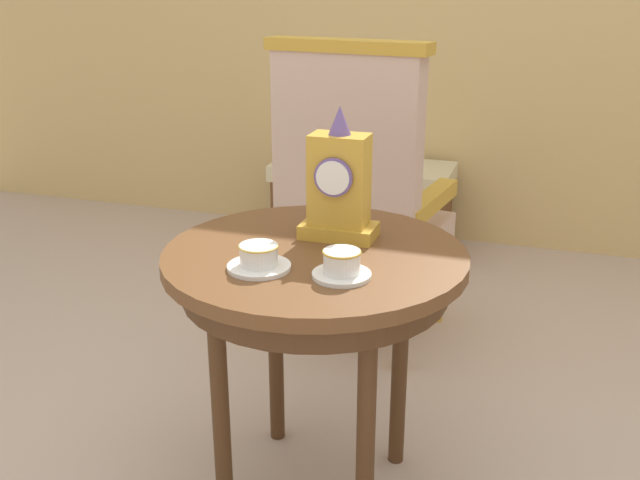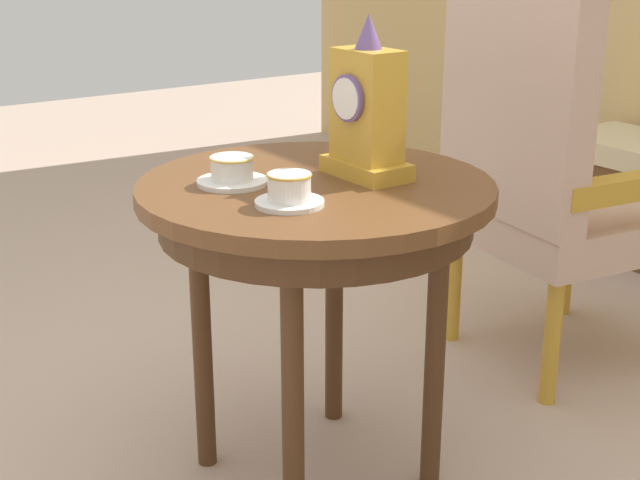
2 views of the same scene
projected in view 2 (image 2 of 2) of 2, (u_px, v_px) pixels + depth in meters
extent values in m
cylinder|color=brown|center=(316.00, 190.00, 1.88)|extent=(0.75, 0.75, 0.03)
cylinder|color=#482B16|center=(316.00, 214.00, 1.90)|extent=(0.66, 0.66, 0.07)
cylinder|color=#482B16|center=(435.00, 351.00, 1.95)|extent=(0.04, 0.04, 0.66)
cylinder|color=#482B16|center=(334.00, 297.00, 2.24)|extent=(0.04, 0.04, 0.66)
cylinder|color=#482B16|center=(202.00, 334.00, 2.04)|extent=(0.04, 0.04, 0.66)
cylinder|color=#482B16|center=(293.00, 400.00, 1.75)|extent=(0.04, 0.04, 0.66)
cylinder|color=white|center=(232.00, 182.00, 1.86)|extent=(0.15, 0.15, 0.01)
cylinder|color=white|center=(232.00, 168.00, 1.85)|extent=(0.09, 0.09, 0.05)
torus|color=gold|center=(232.00, 158.00, 1.84)|extent=(0.09, 0.09, 0.00)
cylinder|color=white|center=(289.00, 203.00, 1.72)|extent=(0.13, 0.13, 0.01)
cylinder|color=white|center=(289.00, 187.00, 1.71)|extent=(0.08, 0.08, 0.05)
torus|color=gold|center=(289.00, 175.00, 1.70)|extent=(0.09, 0.09, 0.00)
cube|color=gold|center=(366.00, 168.00, 1.91)|extent=(0.19, 0.11, 0.04)
cube|color=gold|center=(367.00, 106.00, 1.87)|extent=(0.14, 0.09, 0.23)
cylinder|color=#664C8C|center=(348.00, 98.00, 1.83)|extent=(0.10, 0.01, 0.10)
cylinder|color=white|center=(345.00, 99.00, 1.83)|extent=(0.08, 0.00, 0.08)
cone|color=#664C8C|center=(369.00, 31.00, 1.82)|extent=(0.06, 0.06, 0.07)
cube|color=#CCA893|center=(567.00, 223.00, 2.56)|extent=(0.59, 0.59, 0.11)
cube|color=#CCA893|center=(514.00, 97.00, 2.35)|extent=(0.53, 0.16, 0.64)
cube|color=gold|center=(634.00, 186.00, 2.32)|extent=(0.14, 0.47, 0.06)
cube|color=gold|center=(519.00, 149.00, 2.70)|extent=(0.14, 0.47, 0.06)
cylinder|color=gold|center=(567.00, 262.00, 2.92)|extent=(0.04, 0.04, 0.35)
cylinder|color=gold|center=(552.00, 342.00, 2.36)|extent=(0.04, 0.04, 0.35)
cylinder|color=gold|center=(454.00, 285.00, 2.73)|extent=(0.04, 0.04, 0.35)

